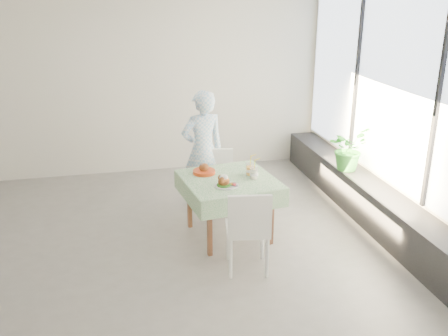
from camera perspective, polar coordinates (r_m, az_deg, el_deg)
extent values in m
plane|color=slate|center=(6.11, -8.08, -8.17)|extent=(6.00, 6.00, 0.00)
cube|color=silver|center=(8.03, -10.21, 9.16)|extent=(6.00, 0.02, 2.80)
cube|color=silver|center=(3.26, -5.24, -6.74)|extent=(6.00, 0.02, 2.80)
cube|color=silver|center=(6.52, 18.67, 5.95)|extent=(0.02, 5.00, 2.80)
cube|color=#D1E0F9|center=(6.45, 18.68, 8.09)|extent=(0.01, 4.80, 2.18)
cube|color=black|center=(6.77, 16.15, -3.57)|extent=(0.40, 4.80, 0.50)
cube|color=brown|center=(5.88, 0.58, -1.50)|extent=(1.02, 1.02, 0.04)
cube|color=white|center=(5.87, 0.58, -1.27)|extent=(1.17, 1.17, 0.01)
cube|color=white|center=(6.61, -0.60, -1.69)|extent=(0.46, 0.46, 0.04)
cube|color=white|center=(6.70, -0.68, 0.60)|extent=(0.40, 0.10, 0.40)
cube|color=white|center=(5.28, 2.68, -6.93)|extent=(0.51, 0.51, 0.04)
cube|color=white|center=(5.00, 2.97, -5.48)|extent=(0.44, 0.11, 0.44)
imported|color=#90C2E6|center=(6.67, -2.44, 2.04)|extent=(0.66, 0.50, 1.63)
cylinder|color=white|center=(5.63, 0.29, -2.06)|extent=(0.29, 0.29, 0.02)
cylinder|color=#1B5314|center=(5.62, -0.03, -1.95)|extent=(0.16, 0.16, 0.02)
ellipsoid|color=brown|center=(5.60, -0.03, -1.52)|extent=(0.13, 0.12, 0.10)
ellipsoid|color=white|center=(5.58, -0.03, -1.08)|extent=(0.10, 0.09, 0.07)
cylinder|color=#A30F11|center=(5.63, 1.20, -1.83)|extent=(0.05, 0.05, 0.03)
cylinder|color=white|center=(5.96, 2.98, -0.16)|extent=(0.10, 0.10, 0.14)
cylinder|color=orange|center=(5.97, 2.97, -0.31)|extent=(0.09, 0.09, 0.10)
cylinder|color=white|center=(5.94, 2.99, 0.51)|extent=(0.10, 0.10, 0.01)
cylinder|color=yellow|center=(5.92, 3.06, 0.98)|extent=(0.01, 0.04, 0.20)
cylinder|color=white|center=(5.85, 3.45, -0.59)|extent=(0.10, 0.10, 0.14)
cylinder|color=#ECE9C6|center=(5.86, 3.44, -0.74)|extent=(0.08, 0.08, 0.10)
cylinder|color=white|center=(5.82, 3.46, 0.07)|extent=(0.10, 0.10, 0.01)
cylinder|color=yellow|center=(5.81, 3.53, 0.54)|extent=(0.01, 0.04, 0.19)
cylinder|color=#B63712|center=(6.02, -2.29, -0.45)|extent=(0.27, 0.27, 0.04)
cylinder|color=white|center=(6.02, -2.30, -0.34)|extent=(0.23, 0.23, 0.02)
ellipsoid|color=brown|center=(6.00, -2.30, 0.06)|extent=(0.12, 0.11, 0.10)
imported|color=#2D7E2A|center=(6.99, 14.01, 2.20)|extent=(0.71, 0.69, 0.60)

